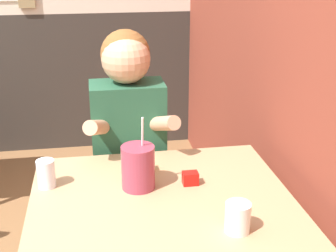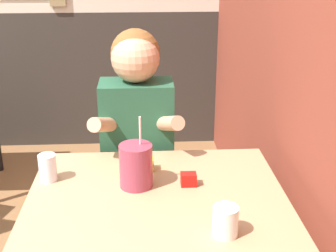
# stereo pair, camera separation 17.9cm
# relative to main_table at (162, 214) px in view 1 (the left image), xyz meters

# --- Properties ---
(main_table) EXTENTS (0.96, 0.83, 0.72)m
(main_table) POSITION_rel_main_table_xyz_m (0.00, 0.00, 0.00)
(main_table) COLOR tan
(main_table) RESTS_ON ground_plane
(person_seated) EXTENTS (0.42, 0.42, 1.24)m
(person_seated) POSITION_rel_main_table_xyz_m (-0.07, 0.56, 0.02)
(person_seated) COLOR #235138
(person_seated) RESTS_ON ground_plane
(cocktail_pitcher) EXTENTS (0.13, 0.13, 0.29)m
(cocktail_pitcher) POSITION_rel_main_table_xyz_m (-0.08, 0.10, 0.15)
(cocktail_pitcher) COLOR #99384C
(cocktail_pitcher) RESTS_ON main_table
(glass_near_pitcher) EXTENTS (0.07, 0.07, 0.11)m
(glass_near_pitcher) POSITION_rel_main_table_xyz_m (-0.42, 0.16, 0.12)
(glass_near_pitcher) COLOR silver
(glass_near_pitcher) RESTS_ON main_table
(glass_center) EXTENTS (0.08, 0.08, 0.10)m
(glass_center) POSITION_rel_main_table_xyz_m (0.21, -0.25, 0.12)
(glass_center) COLOR silver
(glass_center) RESTS_ON main_table
(condiment_ketchup) EXTENTS (0.06, 0.04, 0.05)m
(condiment_ketchup) POSITION_rel_main_table_xyz_m (0.12, 0.09, 0.09)
(condiment_ketchup) COLOR #B7140F
(condiment_ketchup) RESTS_ON main_table
(condiment_mustard) EXTENTS (0.06, 0.04, 0.05)m
(condiment_mustard) POSITION_rel_main_table_xyz_m (-0.04, 0.23, 0.09)
(condiment_mustard) COLOR yellow
(condiment_mustard) RESTS_ON main_table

